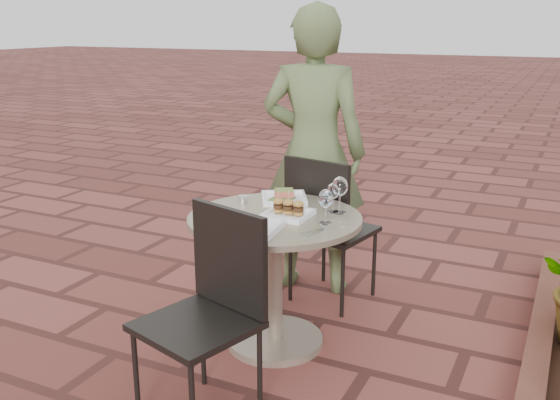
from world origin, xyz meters
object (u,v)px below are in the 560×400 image
at_px(chair_far, 325,219).
at_px(cafe_table, 275,261).
at_px(plate_sliders, 288,211).
at_px(plate_tuna, 250,228).
at_px(diner, 314,152).
at_px(plate_salmon, 284,197).
at_px(chair_near, 212,297).

bearing_deg(chair_far, cafe_table, 96.49).
xyz_separation_m(plate_sliders, plate_tuna, (-0.07, -0.29, -0.01)).
height_order(diner, plate_salmon, diner).
distance_m(plate_salmon, plate_tuna, 0.55).
distance_m(chair_far, plate_salmon, 0.39).
bearing_deg(chair_near, plate_tuna, 109.65).
height_order(chair_far, plate_sliders, chair_far).
xyz_separation_m(chair_near, plate_salmon, (-0.10, 0.93, 0.20)).
bearing_deg(diner, plate_sliders, 93.29).
distance_m(chair_far, diner, 0.45).
height_order(chair_far, chair_near, same).
distance_m(diner, plate_sliders, 0.82).
distance_m(chair_near, plate_tuna, 0.43).
xyz_separation_m(plate_salmon, plate_tuna, (0.08, -0.54, -0.00)).
bearing_deg(chair_far, plate_salmon, 78.64).
height_order(cafe_table, plate_salmon, plate_salmon).
bearing_deg(plate_salmon, diner, 94.77).
bearing_deg(plate_tuna, diner, 96.48).
height_order(plate_salmon, plate_sliders, plate_sliders).
bearing_deg(plate_salmon, chair_far, 67.24).
relative_size(cafe_table, chair_far, 0.97).
bearing_deg(diner, cafe_table, 88.37).
xyz_separation_m(cafe_table, plate_tuna, (-0.00, -0.27, 0.26)).
relative_size(diner, plate_tuna, 6.03).
bearing_deg(plate_tuna, plate_salmon, 98.14).
bearing_deg(chair_near, chair_far, 105.20).
bearing_deg(plate_tuna, chair_near, -87.06).
relative_size(plate_salmon, plate_sliders, 1.50).
height_order(chair_near, plate_salmon, chair_near).
bearing_deg(plate_salmon, plate_tuna, -81.86).
xyz_separation_m(diner, plate_salmon, (0.04, -0.53, -0.16)).
relative_size(chair_far, plate_sliders, 4.20).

